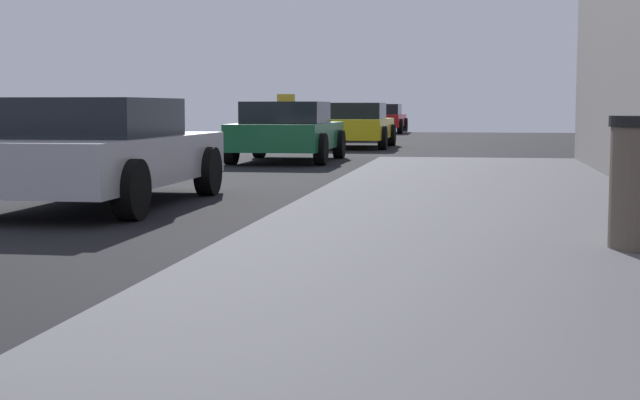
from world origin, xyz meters
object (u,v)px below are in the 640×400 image
car_silver (102,151)px  car_black (353,121)px  car_green (287,131)px  car_red (383,118)px  car_yellow (355,125)px

car_silver → car_black: (0.01, 23.05, 0.00)m
car_black → car_green: bearing=-88.4°
car_silver → car_black: size_ratio=1.00×
car_silver → car_green: car_green is taller
car_green → car_red: (-0.13, 22.26, 0.00)m
car_green → car_red: size_ratio=0.88×
car_silver → car_yellow: 16.30m
car_black → car_red: (0.25, 8.49, -0.00)m
car_silver → car_green: size_ratio=1.11×
car_yellow → car_red: same height
car_green → car_black: car_green is taller
car_silver → car_green: bearing=87.6°
car_silver → car_yellow: bearing=86.6°
car_silver → car_black: 23.05m
car_black → car_red: bearing=88.3°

